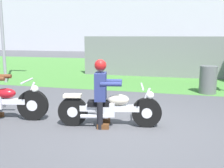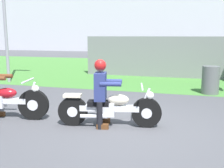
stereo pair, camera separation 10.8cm
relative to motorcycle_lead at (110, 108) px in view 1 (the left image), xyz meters
name	(u,v)px [view 1 (the left image)]	position (x,y,z in m)	size (l,w,h in m)	color
ground	(118,128)	(0.19, -0.07, -0.38)	(120.00, 120.00, 0.00)	#4C4C51
grass_verge	(159,70)	(0.19, 9.50, -0.37)	(60.00, 12.00, 0.01)	#478438
motorcycle_lead	(110,108)	(0.00, 0.00, 0.00)	(2.10, 0.75, 0.86)	black
rider_lead	(101,88)	(-0.17, -0.03, 0.43)	(0.61, 0.54, 1.38)	black
trash_can	(208,80)	(2.21, 3.88, 0.07)	(0.54, 0.54, 0.89)	#595E5B
fence_segment	(159,57)	(0.36, 7.00, 0.52)	(7.00, 0.06, 1.80)	slate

